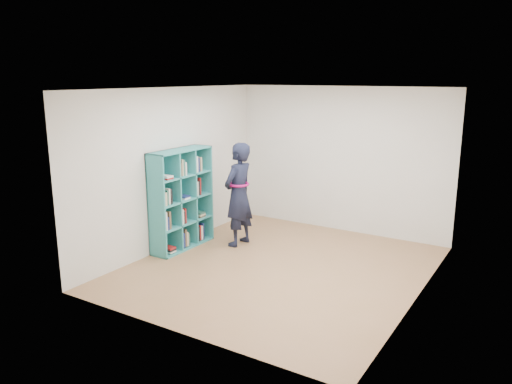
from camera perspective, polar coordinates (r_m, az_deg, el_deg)
The scene contains 9 objects.
floor at distance 7.47m, azimuth 2.64°, elevation -8.65°, with size 4.50×4.50×0.00m, color #966D44.
ceiling at distance 6.94m, azimuth 2.87°, elevation 11.70°, with size 4.50×4.50×0.00m, color white.
wall_left at distance 8.23m, azimuth -9.53°, elevation 2.66°, with size 0.02×4.50×2.60m, color silver.
wall_right at distance 6.39m, azimuth 18.62°, elevation -0.88°, with size 0.02×4.50×2.60m, color silver.
wall_back at distance 9.09m, azimuth 9.66°, elevation 3.65°, with size 4.00×0.02×2.60m, color silver.
wall_front at distance 5.29m, azimuth -9.17°, elevation -3.20°, with size 4.00×0.02×2.60m, color silver.
bookshelf at distance 8.21m, azimuth -8.66°, elevation -0.90°, with size 0.36×1.22×1.63m.
person at distance 8.22m, azimuth -2.01°, elevation -0.28°, with size 0.44×0.64×1.72m.
smartphone at distance 8.36m, azimuth -2.47°, elevation 0.73°, with size 0.01×0.09×0.13m.
Camera 1 is at (3.35, -6.07, 2.78)m, focal length 35.00 mm.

